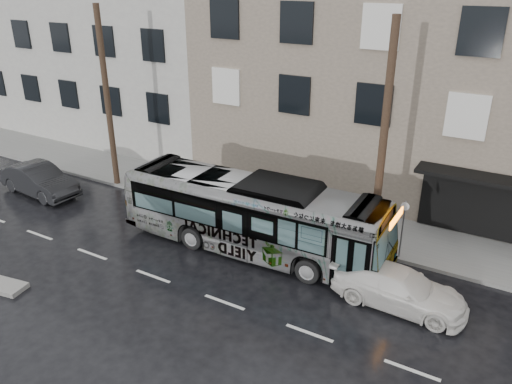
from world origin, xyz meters
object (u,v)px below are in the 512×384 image
sign_post (402,229)px  dark_sedan (39,180)px  utility_pole_rear (107,99)px  white_sedan (399,288)px  bus (252,215)px  utility_pole_front (383,143)px

sign_post → dark_sedan: 17.89m
utility_pole_rear → white_sedan: bearing=-10.4°
sign_post → white_sedan: (0.76, -2.92, -0.69)m
white_sedan → dark_sedan: 18.43m
sign_post → utility_pole_rear: bearing=180.0°
utility_pole_rear → dark_sedan: utility_pole_rear is taller
utility_pole_rear → sign_post: bearing=0.0°
utility_pole_rear → sign_post: (15.10, 0.00, -3.30)m
utility_pole_rear → sign_post: utility_pole_rear is taller
utility_pole_rear → sign_post: size_ratio=3.75×
utility_pole_rear → bus: 10.38m
white_sedan → dark_sedan: bearing=90.5°
dark_sedan → bus: bearing=-82.6°
utility_pole_front → sign_post: (1.10, 0.00, -3.30)m
utility_pole_rear → dark_sedan: bearing=-132.6°
utility_pole_front → utility_pole_rear: (-14.00, 0.00, 0.00)m
utility_pole_front → bus: size_ratio=0.81×
utility_pole_front → bus: utility_pole_front is taller
bus → sign_post: bearing=-69.6°
sign_post → dark_sedan: bearing=-171.0°
utility_pole_rear → utility_pole_front: bearing=0.0°
utility_pole_front → utility_pole_rear: 14.00m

